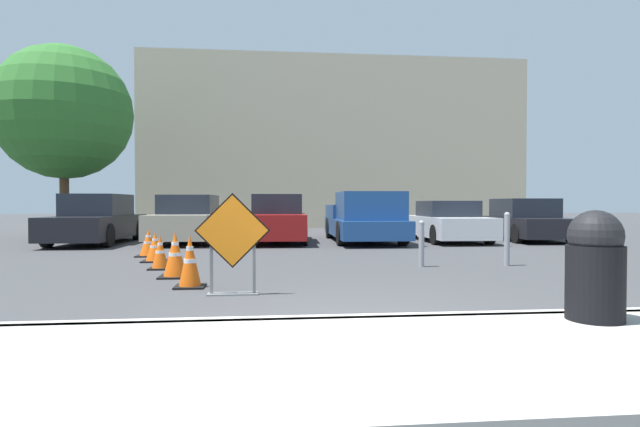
% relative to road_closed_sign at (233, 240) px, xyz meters
% --- Properties ---
extents(ground_plane, '(96.00, 96.00, 0.00)m').
position_rel_road_closed_sign_xyz_m(ground_plane, '(1.46, 7.98, -0.76)').
color(ground_plane, '#3D3D3F').
extents(sidewalk_strip, '(28.32, 2.42, 0.14)m').
position_rel_road_closed_sign_xyz_m(sidewalk_strip, '(1.46, -3.23, -0.69)').
color(sidewalk_strip, '#ADAAA3').
rests_on(sidewalk_strip, ground_plane).
extents(curb_lip, '(28.32, 0.20, 0.14)m').
position_rel_road_closed_sign_xyz_m(curb_lip, '(1.46, -2.02, -0.69)').
color(curb_lip, '#ADAAA3').
rests_on(curb_lip, ground_plane).
extents(road_closed_sign, '(1.02, 0.20, 1.40)m').
position_rel_road_closed_sign_xyz_m(road_closed_sign, '(0.00, 0.00, 0.00)').
color(road_closed_sign, black).
rests_on(road_closed_sign, ground_plane).
extents(traffic_cone_nearest, '(0.44, 0.44, 0.79)m').
position_rel_road_closed_sign_xyz_m(traffic_cone_nearest, '(-0.68, 0.70, -0.37)').
color(traffic_cone_nearest, black).
rests_on(traffic_cone_nearest, ground_plane).
extents(traffic_cone_second, '(0.52, 0.52, 0.78)m').
position_rel_road_closed_sign_xyz_m(traffic_cone_second, '(-1.09, 1.76, -0.38)').
color(traffic_cone_second, black).
rests_on(traffic_cone_second, ground_plane).
extents(traffic_cone_third, '(0.41, 0.41, 0.65)m').
position_rel_road_closed_sign_xyz_m(traffic_cone_third, '(-1.58, 2.86, -0.44)').
color(traffic_cone_third, black).
rests_on(traffic_cone_third, ground_plane).
extents(traffic_cone_fourth, '(0.53, 0.53, 0.64)m').
position_rel_road_closed_sign_xyz_m(traffic_cone_fourth, '(-1.95, 4.14, -0.45)').
color(traffic_cone_fourth, black).
rests_on(traffic_cone_fourth, ground_plane).
extents(traffic_cone_fifth, '(0.54, 0.54, 0.65)m').
position_rel_road_closed_sign_xyz_m(traffic_cone_fifth, '(-2.35, 5.24, -0.44)').
color(traffic_cone_fifth, black).
rests_on(traffic_cone_fifth, ground_plane).
extents(parked_car_nearest, '(1.97, 4.73, 1.54)m').
position_rel_road_closed_sign_xyz_m(parked_car_nearest, '(-4.88, 9.34, -0.05)').
color(parked_car_nearest, black).
rests_on(parked_car_nearest, ground_plane).
extents(parked_car_second, '(2.05, 4.18, 1.52)m').
position_rel_road_closed_sign_xyz_m(parked_car_second, '(-2.07, 9.29, -0.06)').
color(parked_car_second, '#A39984').
rests_on(parked_car_second, ground_plane).
extents(parked_car_third, '(1.93, 4.74, 1.54)m').
position_rel_road_closed_sign_xyz_m(parked_car_third, '(0.75, 9.39, -0.05)').
color(parked_car_third, maroon).
rests_on(parked_car_third, ground_plane).
extents(pickup_truck, '(2.17, 5.43, 1.60)m').
position_rel_road_closed_sign_xyz_m(pickup_truck, '(3.56, 8.95, -0.04)').
color(pickup_truck, navy).
rests_on(pickup_truck, ground_plane).
extents(parked_car_fourth, '(1.95, 4.24, 1.34)m').
position_rel_road_closed_sign_xyz_m(parked_car_fourth, '(6.38, 9.09, -0.14)').
color(parked_car_fourth, silver).
rests_on(parked_car_fourth, ground_plane).
extents(parked_car_fifth, '(2.17, 4.49, 1.42)m').
position_rel_road_closed_sign_xyz_m(parked_car_fifth, '(9.19, 9.37, -0.11)').
color(parked_car_fifth, black).
rests_on(parked_car_fifth, ground_plane).
extents(trash_bin, '(0.52, 0.52, 1.05)m').
position_rel_road_closed_sign_xyz_m(trash_bin, '(3.59, -2.42, -0.09)').
color(trash_bin, black).
rests_on(trash_bin, sidewalk_strip).
extents(bollard_nearest, '(0.12, 0.12, 0.92)m').
position_rel_road_closed_sign_xyz_m(bollard_nearest, '(3.49, 2.71, -0.27)').
color(bollard_nearest, gray).
rests_on(bollard_nearest, ground_plane).
extents(bollard_second, '(0.12, 0.12, 1.08)m').
position_rel_road_closed_sign_xyz_m(bollard_second, '(5.25, 2.71, -0.19)').
color(bollard_second, gray).
rests_on(bollard_second, ground_plane).
extents(bollard_third, '(0.12, 0.12, 0.99)m').
position_rel_road_closed_sign_xyz_m(bollard_third, '(7.02, 2.71, -0.24)').
color(bollard_third, gray).
rests_on(bollard_third, ground_plane).
extents(building_facade_backdrop, '(20.04, 5.00, 8.85)m').
position_rel_road_closed_sign_xyz_m(building_facade_backdrop, '(3.98, 20.74, 3.67)').
color(building_facade_backdrop, beige).
rests_on(building_facade_backdrop, ground_plane).
extents(street_tree_behind_lot, '(4.81, 4.81, 6.95)m').
position_rel_road_closed_sign_xyz_m(street_tree_behind_lot, '(-6.94, 12.12, 3.78)').
color(street_tree_behind_lot, '#513823').
rests_on(street_tree_behind_lot, ground_plane).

